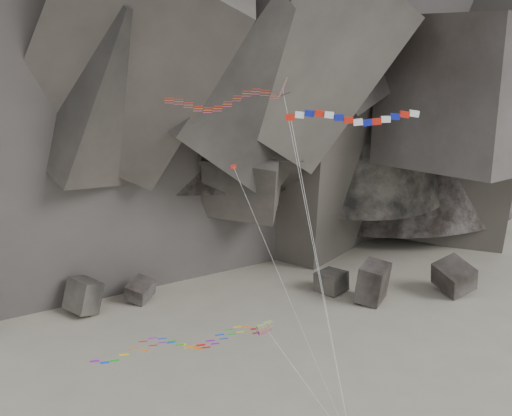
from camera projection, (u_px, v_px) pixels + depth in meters
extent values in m
cube|color=#47423F|center=(453.00, 283.00, 90.24)|extent=(5.90, 6.40, 5.49)
cube|color=#47423F|center=(373.00, 285.00, 87.40)|extent=(5.83, 6.39, 5.81)
cube|color=#47423F|center=(15.00, 303.00, 85.37)|extent=(4.63, 4.81, 3.33)
cube|color=#47423F|center=(141.00, 294.00, 87.84)|extent=(4.54, 5.04, 3.52)
cube|color=#47423F|center=(331.00, 282.00, 91.40)|extent=(5.15, 5.11, 3.05)
cube|color=#47423F|center=(83.00, 299.00, 83.93)|extent=(5.76, 5.46, 5.11)
cylinder|color=silver|center=(319.00, 274.00, 52.79)|extent=(4.95, 6.10, 29.68)
cube|color=red|center=(290.00, 117.00, 48.53)|extent=(0.78, 0.61, 0.46)
cube|color=white|center=(300.00, 115.00, 48.43)|extent=(0.81, 0.62, 0.51)
cube|color=#0E189A|center=(309.00, 113.00, 48.30)|extent=(0.83, 0.63, 0.54)
cube|color=red|center=(319.00, 113.00, 48.18)|extent=(0.83, 0.63, 0.55)
cube|color=white|center=(329.00, 115.00, 48.09)|extent=(0.82, 0.62, 0.52)
cube|color=#0E189A|center=(339.00, 117.00, 48.04)|extent=(0.79, 0.62, 0.47)
cube|color=red|center=(348.00, 120.00, 48.02)|extent=(0.80, 0.62, 0.50)
cube|color=white|center=(358.00, 122.00, 48.04)|extent=(0.83, 0.63, 0.54)
cube|color=#0E189A|center=(367.00, 123.00, 48.07)|extent=(0.83, 0.63, 0.55)
cube|color=red|center=(376.00, 122.00, 48.10)|extent=(0.82, 0.62, 0.53)
cube|color=white|center=(386.00, 119.00, 48.11)|extent=(0.79, 0.62, 0.48)
cube|color=#0E189A|center=(395.00, 117.00, 48.10)|extent=(0.80, 0.62, 0.49)
cube|color=red|center=(404.00, 114.00, 48.07)|extent=(0.82, 0.62, 0.53)
cube|color=white|center=(414.00, 114.00, 48.03)|extent=(0.83, 0.63, 0.55)
cylinder|color=silver|center=(323.00, 293.00, 51.33)|extent=(5.19, 2.54, 27.86)
cube|color=#E0FE0E|center=(264.00, 326.00, 54.98)|extent=(1.51, 0.97, 0.84)
cube|color=#0CB219|center=(265.00, 331.00, 54.87)|extent=(1.26, 0.75, 0.58)
cylinder|color=silver|center=(308.00, 387.00, 54.64)|extent=(6.66, 4.81, 9.72)
cube|color=red|center=(233.00, 167.00, 50.74)|extent=(0.48, 0.18, 0.31)
cube|color=#0E189A|center=(231.00, 167.00, 50.72)|extent=(0.18, 0.09, 0.32)
cylinder|color=silver|center=(295.00, 312.00, 52.52)|extent=(9.22, 4.76, 23.80)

